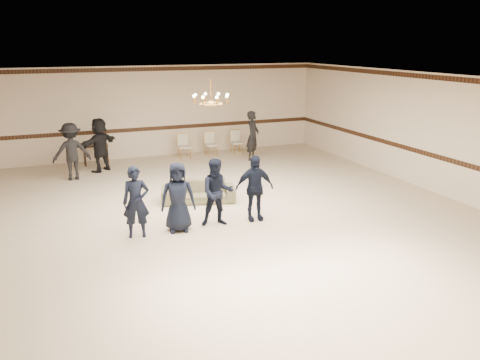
{
  "coord_description": "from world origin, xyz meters",
  "views": [
    {
      "loc": [
        -3.78,
        -10.2,
        3.99
      ],
      "look_at": [
        0.15,
        -0.5,
        1.02
      ],
      "focal_mm": 36.51,
      "sensor_mm": 36.0,
      "label": 1
    }
  ],
  "objects_px": {
    "chandelier": "(211,90)",
    "boy_c": "(217,192)",
    "boy_b": "(178,197)",
    "banquet_chair_mid": "(211,144)",
    "boy_a": "(136,202)",
    "adult_left": "(71,152)",
    "settee": "(198,191)",
    "banquet_chair_left": "(184,147)",
    "boy_d": "(254,188)",
    "adult_right": "(253,136)",
    "banquet_chair_right": "(237,142)",
    "console_table": "(96,155)",
    "adult_mid": "(100,145)"
  },
  "relations": [
    {
      "from": "boy_a",
      "to": "banquet_chair_left",
      "type": "xyz_separation_m",
      "value": [
        2.89,
        6.6,
        -0.34
      ]
    },
    {
      "from": "boy_a",
      "to": "banquet_chair_mid",
      "type": "bearing_deg",
      "value": 70.25
    },
    {
      "from": "settee",
      "to": "adult_right",
      "type": "xyz_separation_m",
      "value": [
        3.15,
        3.72,
        0.58
      ]
    },
    {
      "from": "boy_a",
      "to": "adult_right",
      "type": "height_order",
      "value": "adult_right"
    },
    {
      "from": "boy_d",
      "to": "settee",
      "type": "xyz_separation_m",
      "value": [
        -0.8,
        1.78,
        -0.49
      ]
    },
    {
      "from": "boy_d",
      "to": "banquet_chair_left",
      "type": "distance_m",
      "value": 6.61
    },
    {
      "from": "boy_d",
      "to": "adult_mid",
      "type": "xyz_separation_m",
      "value": [
        -2.75,
        5.9,
        0.09
      ]
    },
    {
      "from": "chandelier",
      "to": "boy_c",
      "type": "xyz_separation_m",
      "value": [
        -0.37,
        -1.42,
        -2.11
      ]
    },
    {
      "from": "chandelier",
      "to": "adult_right",
      "type": "xyz_separation_m",
      "value": [
        2.89,
        4.08,
        -2.02
      ]
    },
    {
      "from": "banquet_chair_mid",
      "to": "console_table",
      "type": "relative_size",
      "value": 1.06
    },
    {
      "from": "adult_left",
      "to": "banquet_chair_mid",
      "type": "bearing_deg",
      "value": -167.25
    },
    {
      "from": "boy_c",
      "to": "adult_left",
      "type": "distance_m",
      "value": 5.88
    },
    {
      "from": "boy_a",
      "to": "adult_right",
      "type": "relative_size",
      "value": 0.9
    },
    {
      "from": "console_table",
      "to": "boy_b",
      "type": "bearing_deg",
      "value": -78.18
    },
    {
      "from": "boy_d",
      "to": "adult_left",
      "type": "height_order",
      "value": "adult_left"
    },
    {
      "from": "boy_b",
      "to": "banquet_chair_left",
      "type": "relative_size",
      "value": 1.79
    },
    {
      "from": "console_table",
      "to": "adult_right",
      "type": "bearing_deg",
      "value": -10.76
    },
    {
      "from": "boy_b",
      "to": "settee",
      "type": "relative_size",
      "value": 0.81
    },
    {
      "from": "banquet_chair_left",
      "to": "console_table",
      "type": "relative_size",
      "value": 1.06
    },
    {
      "from": "settee",
      "to": "console_table",
      "type": "relative_size",
      "value": 2.31
    },
    {
      "from": "banquet_chair_right",
      "to": "adult_left",
      "type": "bearing_deg",
      "value": -164.48
    },
    {
      "from": "adult_mid",
      "to": "chandelier",
      "type": "bearing_deg",
      "value": 78.15
    },
    {
      "from": "adult_mid",
      "to": "console_table",
      "type": "xyz_separation_m",
      "value": [
        -0.06,
        0.9,
        -0.51
      ]
    },
    {
      "from": "boy_c",
      "to": "boy_d",
      "type": "relative_size",
      "value": 1.0
    },
    {
      "from": "banquet_chair_right",
      "to": "console_table",
      "type": "distance_m",
      "value": 5.0
    },
    {
      "from": "adult_mid",
      "to": "adult_right",
      "type": "height_order",
      "value": "same"
    },
    {
      "from": "boy_d",
      "to": "settee",
      "type": "bearing_deg",
      "value": 121.24
    },
    {
      "from": "boy_d",
      "to": "adult_left",
      "type": "xyz_separation_m",
      "value": [
        -3.65,
        5.2,
        0.09
      ]
    },
    {
      "from": "banquet_chair_mid",
      "to": "chandelier",
      "type": "bearing_deg",
      "value": -106.94
    },
    {
      "from": "boy_a",
      "to": "adult_left",
      "type": "bearing_deg",
      "value": 111.11
    },
    {
      "from": "chandelier",
      "to": "banquet_chair_left",
      "type": "xyz_separation_m",
      "value": [
        0.72,
        5.18,
        -2.45
      ]
    },
    {
      "from": "chandelier",
      "to": "adult_left",
      "type": "height_order",
      "value": "chandelier"
    },
    {
      "from": "boy_b",
      "to": "boy_d",
      "type": "height_order",
      "value": "same"
    },
    {
      "from": "boy_a",
      "to": "boy_c",
      "type": "xyz_separation_m",
      "value": [
        1.8,
        0.0,
        0.0
      ]
    },
    {
      "from": "boy_a",
      "to": "banquet_chair_right",
      "type": "xyz_separation_m",
      "value": [
        4.89,
        6.6,
        -0.34
      ]
    },
    {
      "from": "chandelier",
      "to": "adult_mid",
      "type": "relative_size",
      "value": 0.55
    },
    {
      "from": "banquet_chair_mid",
      "to": "adult_right",
      "type": "bearing_deg",
      "value": -41.99
    },
    {
      "from": "boy_c",
      "to": "banquet_chair_mid",
      "type": "distance_m",
      "value": 6.93
    },
    {
      "from": "adult_right",
      "to": "banquet_chair_right",
      "type": "bearing_deg",
      "value": 50.75
    },
    {
      "from": "boy_a",
      "to": "boy_b",
      "type": "distance_m",
      "value": 0.9
    },
    {
      "from": "boy_d",
      "to": "boy_c",
      "type": "bearing_deg",
      "value": -173.1
    },
    {
      "from": "chandelier",
      "to": "banquet_chair_right",
      "type": "height_order",
      "value": "chandelier"
    },
    {
      "from": "boy_b",
      "to": "banquet_chair_mid",
      "type": "height_order",
      "value": "boy_b"
    },
    {
      "from": "chandelier",
      "to": "boy_a",
      "type": "height_order",
      "value": "chandelier"
    },
    {
      "from": "banquet_chair_right",
      "to": "boy_b",
      "type": "bearing_deg",
      "value": -119.12
    },
    {
      "from": "banquet_chair_left",
      "to": "banquet_chair_right",
      "type": "xyz_separation_m",
      "value": [
        2.0,
        0.0,
        0.0
      ]
    },
    {
      "from": "boy_b",
      "to": "adult_left",
      "type": "bearing_deg",
      "value": 120.15
    },
    {
      "from": "adult_left",
      "to": "banquet_chair_left",
      "type": "height_order",
      "value": "adult_left"
    },
    {
      "from": "adult_left",
      "to": "banquet_chair_left",
      "type": "relative_size",
      "value": 2.0
    },
    {
      "from": "boy_c",
      "to": "settee",
      "type": "height_order",
      "value": "boy_c"
    }
  ]
}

